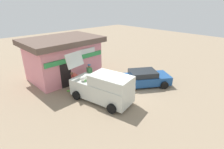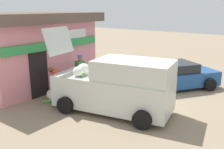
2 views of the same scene
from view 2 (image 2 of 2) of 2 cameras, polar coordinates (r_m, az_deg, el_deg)
The scene contains 8 objects.
ground_plane at distance 10.77m, azimuth 6.57°, elevation -5.88°, with size 60.00×60.00×0.00m, color gray.
storefront_bar at distance 13.26m, azimuth -18.01°, elevation 5.68°, with size 6.46×4.68×3.57m.
delivery_van at distance 9.26m, azimuth 1.06°, elevation -2.71°, with size 2.82×4.93×3.07m.
parked_sedan at distance 12.51m, azimuth 13.30°, elevation -0.35°, with size 4.66×3.88×1.26m.
vendor_standing at distance 11.85m, azimuth -7.15°, elevation 0.90°, with size 0.43×0.55×1.68m.
customer_bending at distance 10.97m, azimuth -11.67°, elevation -0.94°, with size 0.74×0.80×1.38m.
unloaded_banana_pile at distance 10.95m, azimuth -13.04°, elevation -4.51°, with size 0.96×0.92×0.49m.
paint_bucket at distance 13.29m, azimuth -0.09°, elevation -0.95°, with size 0.27×0.27×0.36m, color silver.
Camera 2 is at (-8.63, -5.22, 3.79)m, focal length 40.49 mm.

